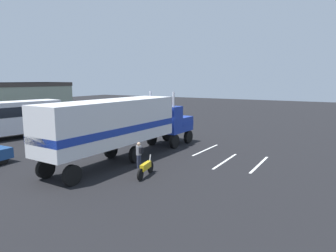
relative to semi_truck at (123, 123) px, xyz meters
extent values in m
plane|color=black|center=(5.25, -0.27, -2.52)|extent=(120.00, 120.00, 0.00)
cube|color=silver|center=(5.43, -3.77, -2.52)|extent=(4.40, 0.37, 0.01)
cube|color=silver|center=(3.08, -6.18, -2.52)|extent=(4.40, 0.23, 0.01)
cube|color=silver|center=(3.40, -8.37, -2.52)|extent=(4.40, 0.22, 0.01)
cube|color=#193399|center=(6.83, -0.33, -0.82)|extent=(1.92, 2.58, 1.20)
cube|color=#193399|center=(5.23, -0.25, -0.32)|extent=(1.52, 2.56, 2.20)
cube|color=silver|center=(7.77, -0.37, -0.82)|extent=(0.18, 2.10, 1.08)
cube|color=#193399|center=(6.83, -0.33, -0.76)|extent=(1.92, 2.62, 0.36)
cylinder|color=silver|center=(4.73, 0.87, 0.28)|extent=(0.18, 0.18, 3.40)
cylinder|color=silver|center=(4.63, -1.33, 0.28)|extent=(0.18, 0.18, 3.40)
cube|color=silver|center=(-1.11, 0.05, 0.23)|extent=(10.61, 3.09, 2.80)
cube|color=#193399|center=(-1.11, 0.05, -0.19)|extent=(10.61, 3.13, 0.44)
cylinder|color=silver|center=(5.71, 1.03, -1.57)|extent=(1.33, 0.70, 0.64)
cylinder|color=black|center=(7.18, 0.76, -1.97)|extent=(1.11, 0.35, 1.10)
cylinder|color=black|center=(7.08, -1.44, -1.97)|extent=(1.11, 0.35, 1.10)
cylinder|color=black|center=(4.88, 0.87, -1.97)|extent=(1.11, 0.35, 1.10)
cylinder|color=black|center=(4.78, -1.33, -1.97)|extent=(1.11, 0.35, 1.10)
cylinder|color=black|center=(-0.06, 1.10, -1.97)|extent=(1.11, 0.35, 1.10)
cylinder|color=black|center=(-0.17, -1.10, -1.97)|extent=(1.11, 0.35, 1.10)
cylinder|color=black|center=(-5.31, 1.34, -1.97)|extent=(1.11, 0.35, 1.10)
cylinder|color=black|center=(-5.41, -0.85, -1.97)|extent=(1.11, 0.35, 1.10)
cylinder|color=#2D3347|center=(-1.14, -2.00, -2.11)|extent=(0.18, 0.18, 0.82)
cylinder|color=#2D3347|center=(-0.99, -2.02, -2.11)|extent=(0.18, 0.18, 0.82)
cylinder|color=gray|center=(-1.07, -2.01, -1.41)|extent=(0.34, 0.34, 0.58)
sphere|color=tan|center=(-1.07, -2.01, -1.01)|extent=(0.23, 0.23, 0.23)
cube|color=black|center=(-1.09, -2.21, -1.39)|extent=(0.28, 0.19, 0.36)
cylinder|color=black|center=(4.07, 14.39, -2.02)|extent=(1.03, 0.46, 1.00)
cylinder|color=black|center=(3.66, 12.18, -2.02)|extent=(1.03, 0.46, 1.00)
cylinder|color=black|center=(-4.88, 6.00, -2.20)|extent=(0.65, 0.24, 0.64)
cylinder|color=black|center=(-1.58, -3.21, -2.19)|extent=(0.67, 0.22, 0.66)
cylinder|color=black|center=(-3.01, -3.47, -2.19)|extent=(0.67, 0.22, 0.66)
cube|color=gold|center=(-2.29, -3.34, -1.91)|extent=(1.13, 0.44, 0.36)
cylinder|color=silver|center=(-1.68, -3.23, -1.74)|extent=(0.29, 0.12, 0.69)
cube|color=gray|center=(6.66, 23.79, -0.01)|extent=(16.26, 6.74, 5.02)
cube|color=#3F3833|center=(6.66, 23.79, 2.25)|extent=(16.37, 6.85, 0.50)
camera|label=1|loc=(-16.05, -12.69, 2.97)|focal=32.44mm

